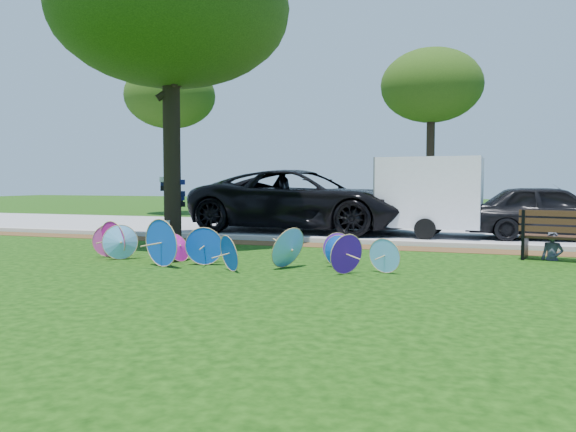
{
  "coord_description": "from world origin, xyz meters",
  "views": [
    {
      "loc": [
        4.26,
        -9.29,
        1.64
      ],
      "look_at": [
        0.5,
        2.0,
        0.9
      ],
      "focal_mm": 35.0,
      "sensor_mm": 36.0,
      "label": 1
    }
  ],
  "objects_px": {
    "main_tree": "(170,13)",
    "black_van": "(303,201)",
    "parasol_pile": "(208,246)",
    "person_left": "(553,232)",
    "park_bench": "(572,236)",
    "cargo_trailer": "(430,192)",
    "dark_pickup": "(550,212)"
  },
  "relations": [
    {
      "from": "dark_pickup",
      "to": "cargo_trailer",
      "type": "distance_m",
      "value": 3.3
    },
    {
      "from": "cargo_trailer",
      "to": "person_left",
      "type": "xyz_separation_m",
      "value": [
        2.8,
        -4.3,
        -0.73
      ]
    },
    {
      "from": "black_van",
      "to": "dark_pickup",
      "type": "relative_size",
      "value": 1.58
    },
    {
      "from": "dark_pickup",
      "to": "cargo_trailer",
      "type": "xyz_separation_m",
      "value": [
        -3.25,
        -0.19,
        0.54
      ]
    },
    {
      "from": "main_tree",
      "to": "black_van",
      "type": "bearing_deg",
      "value": 66.13
    },
    {
      "from": "cargo_trailer",
      "to": "park_bench",
      "type": "relative_size",
      "value": 1.46
    },
    {
      "from": "park_bench",
      "to": "cargo_trailer",
      "type": "bearing_deg",
      "value": 138.53
    },
    {
      "from": "black_van",
      "to": "cargo_trailer",
      "type": "distance_m",
      "value": 4.1
    },
    {
      "from": "parasol_pile",
      "to": "park_bench",
      "type": "bearing_deg",
      "value": 21.93
    },
    {
      "from": "dark_pickup",
      "to": "cargo_trailer",
      "type": "bearing_deg",
      "value": 88.81
    },
    {
      "from": "black_van",
      "to": "parasol_pile",
      "type": "bearing_deg",
      "value": -174.73
    },
    {
      "from": "parasol_pile",
      "to": "dark_pickup",
      "type": "bearing_deg",
      "value": 46.37
    },
    {
      "from": "dark_pickup",
      "to": "person_left",
      "type": "distance_m",
      "value": 4.51
    },
    {
      "from": "person_left",
      "to": "main_tree",
      "type": "bearing_deg",
      "value": -169.51
    },
    {
      "from": "parasol_pile",
      "to": "cargo_trailer",
      "type": "distance_m",
      "value": 8.06
    },
    {
      "from": "parasol_pile",
      "to": "cargo_trailer",
      "type": "relative_size",
      "value": 2.29
    },
    {
      "from": "parasol_pile",
      "to": "person_left",
      "type": "relative_size",
      "value": 5.67
    },
    {
      "from": "black_van",
      "to": "dark_pickup",
      "type": "height_order",
      "value": "black_van"
    },
    {
      "from": "main_tree",
      "to": "black_van",
      "type": "height_order",
      "value": "main_tree"
    },
    {
      "from": "parasol_pile",
      "to": "cargo_trailer",
      "type": "xyz_separation_m",
      "value": [
        3.7,
        7.1,
        0.94
      ]
    },
    {
      "from": "parasol_pile",
      "to": "black_van",
      "type": "height_order",
      "value": "black_van"
    },
    {
      "from": "parasol_pile",
      "to": "park_bench",
      "type": "height_order",
      "value": "park_bench"
    },
    {
      "from": "main_tree",
      "to": "person_left",
      "type": "bearing_deg",
      "value": -0.34
    },
    {
      "from": "main_tree",
      "to": "park_bench",
      "type": "bearing_deg",
      "value": -0.64
    },
    {
      "from": "park_bench",
      "to": "person_left",
      "type": "height_order",
      "value": "person_left"
    },
    {
      "from": "person_left",
      "to": "parasol_pile",
      "type": "bearing_deg",
      "value": -145.8
    },
    {
      "from": "cargo_trailer",
      "to": "person_left",
      "type": "distance_m",
      "value": 5.18
    },
    {
      "from": "parasol_pile",
      "to": "dark_pickup",
      "type": "height_order",
      "value": "dark_pickup"
    },
    {
      "from": "parasol_pile",
      "to": "black_van",
      "type": "distance_m",
      "value": 7.59
    },
    {
      "from": "dark_pickup",
      "to": "park_bench",
      "type": "xyz_separation_m",
      "value": [
        -0.11,
        -4.54,
        -0.26
      ]
    },
    {
      "from": "main_tree",
      "to": "person_left",
      "type": "height_order",
      "value": "main_tree"
    },
    {
      "from": "black_van",
      "to": "person_left",
      "type": "height_order",
      "value": "black_van"
    }
  ]
}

